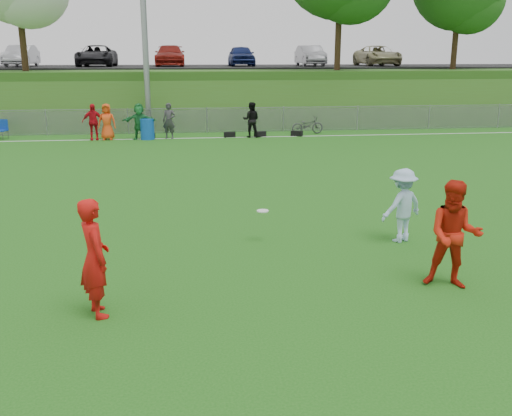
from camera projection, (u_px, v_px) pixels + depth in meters
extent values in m
plane|color=#195612|center=(254.00, 277.00, 10.39)|extent=(120.00, 120.00, 0.00)
cube|color=white|center=(209.00, 138.00, 27.63)|extent=(60.00, 0.10, 0.01)
cube|color=gray|center=(207.00, 121.00, 29.39)|extent=(58.00, 0.02, 1.20)
cube|color=gray|center=(207.00, 108.00, 29.22)|extent=(58.00, 0.04, 0.04)
cylinder|color=gray|center=(144.00, 11.00, 28.38)|extent=(0.30, 0.30, 12.00)
cube|color=#315919|center=(200.00, 90.00, 39.69)|extent=(120.00, 18.00, 3.00)
cube|color=black|center=(199.00, 67.00, 41.20)|extent=(120.00, 12.00, 0.10)
cylinder|color=black|center=(19.00, 1.00, 31.37)|extent=(0.36, 0.36, 7.50)
cylinder|color=black|center=(458.00, 11.00, 35.52)|extent=(0.36, 0.36, 7.00)
imported|color=#A8A9AE|center=(21.00, 56.00, 38.60)|extent=(1.52, 4.37, 1.44)
imported|color=black|center=(97.00, 56.00, 39.20)|extent=(2.39, 5.18, 1.44)
imported|color=maroon|center=(170.00, 56.00, 39.80)|extent=(2.02, 4.96, 1.44)
imported|color=navy|center=(241.00, 56.00, 40.40)|extent=(1.70, 4.23, 1.44)
imported|color=gray|center=(310.00, 56.00, 41.00)|extent=(1.52, 4.37, 1.44)
imported|color=tan|center=(377.00, 56.00, 41.61)|extent=(2.39, 5.18, 1.44)
imported|color=red|center=(93.00, 122.00, 26.75)|extent=(1.04, 0.54, 1.69)
imported|color=#EF4916|center=(107.00, 122.00, 26.83)|extent=(0.84, 0.55, 1.69)
imported|color=#1F7535|center=(139.00, 121.00, 27.01)|extent=(1.58, 0.53, 1.69)
imported|color=#333235|center=(169.00, 121.00, 27.18)|extent=(0.71, 0.56, 1.69)
imported|color=black|center=(251.00, 120.00, 27.66)|extent=(0.94, 0.80, 1.69)
cube|color=black|center=(149.00, 136.00, 27.34)|extent=(0.60, 0.40, 0.26)
cube|color=black|center=(230.00, 135.00, 27.81)|extent=(0.56, 0.31, 0.26)
cube|color=black|center=(260.00, 134.00, 27.99)|extent=(0.62, 0.50, 0.26)
cube|color=black|center=(297.00, 133.00, 28.21)|extent=(0.62, 0.52, 0.26)
imported|color=red|center=(95.00, 258.00, 8.65)|extent=(0.68, 0.80, 1.86)
imported|color=red|center=(454.00, 235.00, 9.71)|extent=(1.13, 1.02, 1.89)
imported|color=#A2C3E2|center=(402.00, 205.00, 12.17)|extent=(1.18, 0.96, 1.60)
cylinder|color=white|center=(263.00, 211.00, 12.16)|extent=(0.25, 0.25, 0.02)
cylinder|color=#104BAF|center=(147.00, 129.00, 27.05)|extent=(0.65, 0.65, 0.98)
cube|color=#0D3394|center=(1.00, 131.00, 27.10)|extent=(0.64, 0.64, 0.05)
cube|color=#0D3394|center=(3.00, 125.00, 27.27)|extent=(0.50, 0.18, 0.51)
imported|color=#2E2E30|center=(307.00, 125.00, 28.90)|extent=(1.77, 0.91, 0.89)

